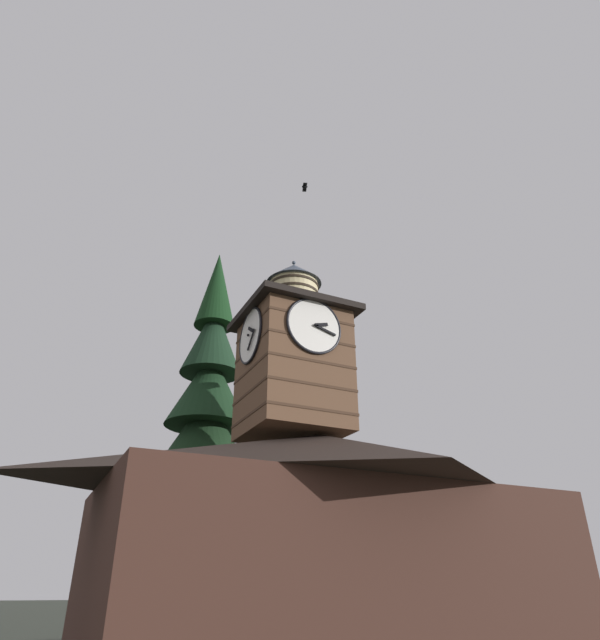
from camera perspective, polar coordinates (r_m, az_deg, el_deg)
building_main at (r=19.15m, az=2.38°, el=-22.21°), size 14.86×9.46×7.21m
clock_tower at (r=20.93m, az=-0.74°, el=-3.97°), size 4.19×4.19×7.48m
pine_tree_behind at (r=25.37m, az=-10.20°, el=-15.36°), size 6.61×6.61×18.46m
moon at (r=56.11m, az=-3.78°, el=-14.83°), size 1.73×1.73×1.73m
flying_bird_high at (r=23.74m, az=0.50°, el=13.84°), size 0.36×0.58×0.14m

